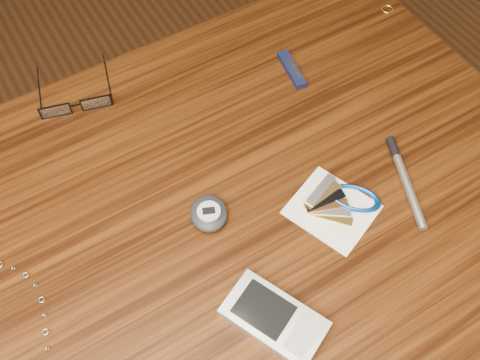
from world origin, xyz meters
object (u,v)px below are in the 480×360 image
at_px(pda_phone, 274,319).
at_px(silver_pen, 403,174).
at_px(eyeglasses, 76,104).
at_px(desk, 224,239).
at_px(notepad_keys, 342,203).
at_px(pedometer, 209,213).
at_px(pocket_knife, 292,69).

bearing_deg(pda_phone, silver_pen, 16.50).
height_order(eyeglasses, pda_phone, eyeglasses).
bearing_deg(pda_phone, eyeglasses, 100.17).
height_order(desk, silver_pen, silver_pen).
bearing_deg(eyeglasses, notepad_keys, -54.64).
bearing_deg(pda_phone, notepad_keys, 27.66).
xyz_separation_m(pda_phone, notepad_keys, (0.17, 0.09, -0.00)).
xyz_separation_m(eyeglasses, pda_phone, (0.08, -0.45, -0.00)).
bearing_deg(pedometer, desk, 9.48).
relative_size(eyeglasses, silver_pen, 0.96).
bearing_deg(notepad_keys, pocket_knife, 71.53).
bearing_deg(pedometer, pocket_knife, 33.78).
bearing_deg(silver_pen, pedometer, 162.24).
xyz_separation_m(eyeglasses, silver_pen, (0.36, -0.37, -0.00)).
height_order(pedometer, notepad_keys, pedometer).
bearing_deg(desk, pda_phone, -98.45).
distance_m(desk, notepad_keys, 0.20).
bearing_deg(pedometer, eyeglasses, 106.75).
xyz_separation_m(eyeglasses, pedometer, (0.08, -0.28, -0.00)).
relative_size(eyeglasses, pedometer, 1.90).
height_order(eyeglasses, pedometer, same).
relative_size(desk, notepad_keys, 6.86).
bearing_deg(desk, pedometer, -170.52).
distance_m(desk, pedometer, 0.12).
relative_size(desk, pedometer, 13.33).
distance_m(eyeglasses, pocket_knife, 0.36).
xyz_separation_m(pda_phone, silver_pen, (0.28, 0.08, -0.00)).
xyz_separation_m(pda_phone, pedometer, (0.00, 0.17, 0.00)).
relative_size(eyeglasses, pocket_knife, 1.68).
height_order(eyeglasses, notepad_keys, eyeglasses).
relative_size(pda_phone, notepad_keys, 0.98).
xyz_separation_m(desk, pda_phone, (-0.03, -0.18, 0.11)).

